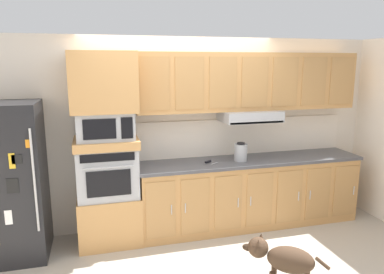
% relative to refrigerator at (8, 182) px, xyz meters
% --- Properties ---
extents(ground_plane, '(9.60, 9.60, 0.00)m').
position_rel_refrigerator_xyz_m(ground_plane, '(2.04, -0.68, -0.88)').
color(ground_plane, '#B2A899').
extents(back_kitchen_wall, '(6.20, 0.12, 2.50)m').
position_rel_refrigerator_xyz_m(back_kitchen_wall, '(2.04, 0.43, 0.37)').
color(back_kitchen_wall, silver).
rests_on(back_kitchen_wall, ground).
extents(refrigerator, '(0.76, 0.73, 1.76)m').
position_rel_refrigerator_xyz_m(refrigerator, '(0.00, 0.00, 0.00)').
color(refrigerator, black).
rests_on(refrigerator, ground).
extents(oven_base_cabinet, '(0.74, 0.62, 0.60)m').
position_rel_refrigerator_xyz_m(oven_base_cabinet, '(1.08, 0.07, -0.58)').
color(oven_base_cabinet, tan).
rests_on(oven_base_cabinet, ground).
extents(built_in_oven, '(0.70, 0.62, 0.60)m').
position_rel_refrigerator_xyz_m(built_in_oven, '(1.08, 0.07, 0.02)').
color(built_in_oven, '#A8AAAF').
rests_on(built_in_oven, oven_base_cabinet).
extents(appliance_mid_shelf, '(0.74, 0.62, 0.10)m').
position_rel_refrigerator_xyz_m(appliance_mid_shelf, '(1.08, 0.07, 0.37)').
color(appliance_mid_shelf, tan).
rests_on(appliance_mid_shelf, built_in_oven).
extents(microwave, '(0.64, 0.54, 0.32)m').
position_rel_refrigerator_xyz_m(microwave, '(1.08, 0.07, 0.58)').
color(microwave, '#A8AAAF').
rests_on(microwave, appliance_mid_shelf).
extents(appliance_upper_cabinet, '(0.74, 0.62, 0.68)m').
position_rel_refrigerator_xyz_m(appliance_upper_cabinet, '(1.08, 0.07, 1.08)').
color(appliance_upper_cabinet, tan).
rests_on(appliance_upper_cabinet, microwave).
extents(lower_cabinet_run, '(2.98, 0.63, 0.88)m').
position_rel_refrigerator_xyz_m(lower_cabinet_run, '(2.94, 0.07, -0.44)').
color(lower_cabinet_run, tan).
rests_on(lower_cabinet_run, ground).
extents(countertop_slab, '(3.02, 0.64, 0.04)m').
position_rel_refrigerator_xyz_m(countertop_slab, '(2.94, 0.07, 0.02)').
color(countertop_slab, '#4C4C51').
rests_on(countertop_slab, lower_cabinet_run).
extents(backsplash_panel, '(3.02, 0.02, 0.50)m').
position_rel_refrigerator_xyz_m(backsplash_panel, '(2.94, 0.36, 0.29)').
color(backsplash_panel, white).
rests_on(backsplash_panel, countertop_slab).
extents(upper_cabinet_with_hood, '(2.98, 0.48, 0.88)m').
position_rel_refrigerator_xyz_m(upper_cabinet_with_hood, '(2.94, 0.19, 1.02)').
color(upper_cabinet_with_hood, tan).
rests_on(upper_cabinet_with_hood, backsplash_panel).
extents(screwdriver, '(0.16, 0.17, 0.03)m').
position_rel_refrigerator_xyz_m(screwdriver, '(2.34, 0.03, 0.05)').
color(screwdriver, black).
rests_on(screwdriver, countertop_slab).
extents(electric_kettle, '(0.17, 0.17, 0.24)m').
position_rel_refrigerator_xyz_m(electric_kettle, '(2.77, 0.02, 0.15)').
color(electric_kettle, '#A8AAAF').
rests_on(electric_kettle, countertop_slab).
extents(dog, '(0.69, 0.54, 0.54)m').
position_rel_refrigerator_xyz_m(dog, '(2.62, -1.43, -0.53)').
color(dog, '#473323').
rests_on(dog, ground).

